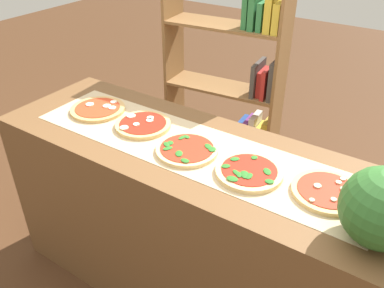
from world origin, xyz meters
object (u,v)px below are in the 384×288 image
object	(u,v)px
pizza_mozzarella_0	(98,109)
watermelon	(383,208)
bookshelf	(238,96)
pizza_spinach_2	(187,149)
pizza_mozzarella_1	(143,125)
pizza_mushroom_4	(327,192)
pizza_spinach_3	(249,172)

from	to	relation	value
pizza_mozzarella_0	watermelon	xyz separation A→B (m)	(1.45, -0.17, 0.13)
watermelon	bookshelf	size ratio (longest dim) A/B	0.16
pizza_spinach_2	pizza_mozzarella_1	bearing A→B (deg)	167.84
pizza_mozzarella_0	watermelon	world-z (taller)	watermelon
pizza_spinach_2	pizza_mushroom_4	distance (m)	0.62
pizza_mozzarella_0	bookshelf	world-z (taller)	bookshelf
pizza_mozzarella_1	pizza_mushroom_4	size ratio (longest dim) A/B	1.00
pizza_spinach_3	bookshelf	bearing A→B (deg)	120.07
pizza_spinach_3	pizza_mushroom_4	bearing A→B (deg)	9.48
pizza_mushroom_4	bookshelf	bearing A→B (deg)	133.80
pizza_spinach_3	bookshelf	size ratio (longest dim) A/B	0.17
watermelon	bookshelf	bearing A→B (deg)	135.43
pizza_mozzarella_1	pizza_spinach_3	xyz separation A→B (m)	(0.62, -0.07, 0.00)
pizza_spinach_2	watermelon	bearing A→B (deg)	-6.81
pizza_mozzarella_1	bookshelf	size ratio (longest dim) A/B	0.16
pizza_spinach_2	pizza_spinach_3	xyz separation A→B (m)	(0.31, 0.00, 0.00)
pizza_mozzarella_1	bookshelf	world-z (taller)	bookshelf
pizza_mozzarella_0	pizza_spinach_3	world-z (taller)	pizza_spinach_3
watermelon	bookshelf	world-z (taller)	bookshelf
pizza_spinach_2	pizza_spinach_3	distance (m)	0.31
pizza_mozzarella_1	pizza_mushroom_4	bearing A→B (deg)	-0.83
pizza_mozzarella_1	pizza_spinach_2	bearing A→B (deg)	-12.16
pizza_mozzarella_0	watermelon	distance (m)	1.46
pizza_mozzarella_0	bookshelf	bearing A→B (deg)	66.68
pizza_spinach_3	watermelon	distance (m)	0.54
pizza_mozzarella_1	watermelon	bearing A→B (deg)	-8.29
pizza_mozzarella_0	pizza_mushroom_4	size ratio (longest dim) A/B	1.04
pizza_spinach_2	pizza_mushroom_4	xyz separation A→B (m)	(0.62, 0.05, 0.00)
pizza_spinach_2	pizza_mushroom_4	bearing A→B (deg)	4.93
pizza_spinach_3	pizza_mushroom_4	xyz separation A→B (m)	(0.31, 0.05, -0.00)
watermelon	pizza_spinach_2	bearing A→B (deg)	173.19
pizza_mozzarella_0	pizza_spinach_2	xyz separation A→B (m)	(0.62, -0.07, 0.00)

